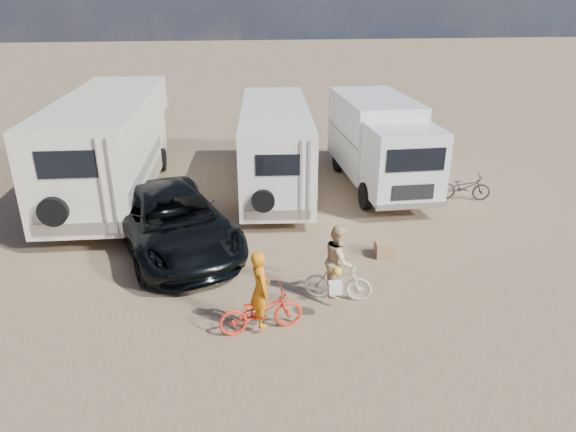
{
  "coord_description": "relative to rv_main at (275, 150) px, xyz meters",
  "views": [
    {
      "loc": [
        -1.26,
        -10.35,
        6.6
      ],
      "look_at": [
        0.19,
        1.95,
        1.3
      ],
      "focal_mm": 32.87,
      "sensor_mm": 36.0,
      "label": 1
    }
  ],
  "objects": [
    {
      "name": "box_truck",
      "position": [
        3.76,
        -0.04,
        0.04
      ],
      "size": [
        2.55,
        6.68,
        3.09
      ],
      "primitive_type": null,
      "rotation": [
        0.0,
        0.0,
        0.02
      ],
      "color": "silver",
      "rests_on": "ground"
    },
    {
      "name": "rider_woman",
      "position": [
        0.74,
        -7.38,
        -0.66
      ],
      "size": [
        0.85,
        0.97,
        1.68
      ],
      "primitive_type": "imported",
      "rotation": [
        0.0,
        0.0,
        1.28
      ],
      "color": "#D8B886",
      "rests_on": "ground"
    },
    {
      "name": "rider_man",
      "position": [
        -1.11,
        -8.4,
        -0.67
      ],
      "size": [
        0.49,
        0.66,
        1.66
      ],
      "primitive_type": "imported",
      "rotation": [
        0.0,
        0.0,
        1.74
      ],
      "color": "orange",
      "rests_on": "ground"
    },
    {
      "name": "bike_man",
      "position": [
        -1.11,
        -8.4,
        -1.03
      ],
      "size": [
        1.86,
        0.91,
        0.94
      ],
      "primitive_type": "imported",
      "rotation": [
        0.0,
        0.0,
        1.74
      ],
      "color": "red",
      "rests_on": "ground"
    },
    {
      "name": "ground",
      "position": [
        -0.37,
        -7.34,
        -1.5
      ],
      "size": [
        140.0,
        140.0,
        0.0
      ],
      "primitive_type": "plane",
      "color": "#907355",
      "rests_on": "ground"
    },
    {
      "name": "crate",
      "position": [
        2.44,
        -5.39,
        -1.3
      ],
      "size": [
        0.53,
        0.53,
        0.4
      ],
      "primitive_type": "cube",
      "rotation": [
        0.0,
        0.0,
        -0.08
      ],
      "color": "#96734D",
      "rests_on": "ground"
    },
    {
      "name": "rv_main",
      "position": [
        0.0,
        0.0,
        0.0
      ],
      "size": [
        2.8,
        7.68,
        3.0
      ],
      "primitive_type": null,
      "rotation": [
        0.0,
        0.0,
        -0.07
      ],
      "color": "white",
      "rests_on": "ground"
    },
    {
      "name": "dark_suv",
      "position": [
        -3.25,
        -4.22,
        -0.69
      ],
      "size": [
        4.58,
        6.45,
        1.63
      ],
      "primitive_type": "imported",
      "rotation": [
        0.0,
        0.0,
        0.35
      ],
      "color": "black",
      "rests_on": "ground"
    },
    {
      "name": "bike_woman",
      "position": [
        0.74,
        -7.38,
        -1.03
      ],
      "size": [
        1.61,
        0.87,
        0.93
      ],
      "primitive_type": "imported",
      "rotation": [
        0.0,
        0.0,
        1.28
      ],
      "color": "beige",
      "rests_on": "ground"
    },
    {
      "name": "bike_parked",
      "position": [
        6.29,
        -1.65,
        -1.04
      ],
      "size": [
        1.84,
        0.96,
        0.92
      ],
      "primitive_type": "imported",
      "rotation": [
        0.0,
        0.0,
        1.36
      ],
      "color": "#252725",
      "rests_on": "ground"
    },
    {
      "name": "cooler",
      "position": [
        -2.55,
        -4.35,
        -1.26
      ],
      "size": [
        0.72,
        0.64,
        0.48
      ],
      "primitive_type": "cube",
      "rotation": [
        0.0,
        0.0,
        0.41
      ],
      "color": "#286895",
      "rests_on": "ground"
    },
    {
      "name": "rv_left",
      "position": [
        -5.58,
        0.14,
        0.2
      ],
      "size": [
        3.02,
        9.11,
        3.4
      ],
      "primitive_type": null,
      "rotation": [
        0.0,
        0.0,
        -0.03
      ],
      "color": "beige",
      "rests_on": "ground"
    }
  ]
}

